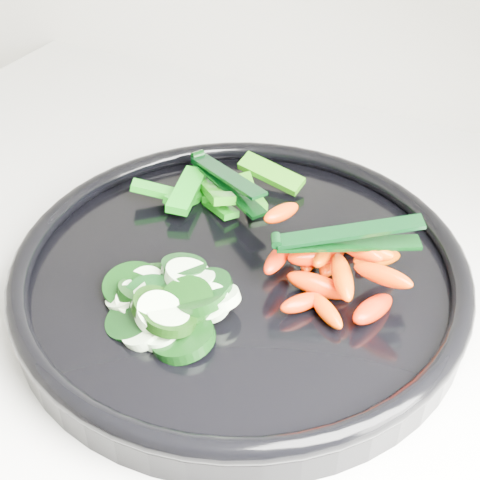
% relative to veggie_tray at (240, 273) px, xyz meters
% --- Properties ---
extents(veggie_tray, '(0.43, 0.43, 0.04)m').
position_rel_veggie_tray_xyz_m(veggie_tray, '(0.00, 0.00, 0.00)').
color(veggie_tray, black).
rests_on(veggie_tray, counter).
extents(cucumber_pile, '(0.13, 0.11, 0.04)m').
position_rel_veggie_tray_xyz_m(cucumber_pile, '(-0.03, -0.07, 0.01)').
color(cucumber_pile, black).
rests_on(cucumber_pile, veggie_tray).
extents(carrot_pile, '(0.14, 0.13, 0.05)m').
position_rel_veggie_tray_xyz_m(carrot_pile, '(0.08, 0.02, 0.02)').
color(carrot_pile, '#FF5A00').
rests_on(carrot_pile, veggie_tray).
extents(pepper_pile, '(0.14, 0.11, 0.04)m').
position_rel_veggie_tray_xyz_m(pepper_pile, '(-0.06, 0.08, 0.01)').
color(pepper_pile, '#0A6C0B').
rests_on(pepper_pile, veggie_tray).
extents(tong_carrot, '(0.11, 0.07, 0.02)m').
position_rel_veggie_tray_xyz_m(tong_carrot, '(0.08, 0.02, 0.05)').
color(tong_carrot, black).
rests_on(tong_carrot, carrot_pile).
extents(tong_pepper, '(0.10, 0.07, 0.02)m').
position_rel_veggie_tray_xyz_m(tong_pepper, '(-0.06, 0.08, 0.03)').
color(tong_pepper, black).
rests_on(tong_pepper, pepper_pile).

